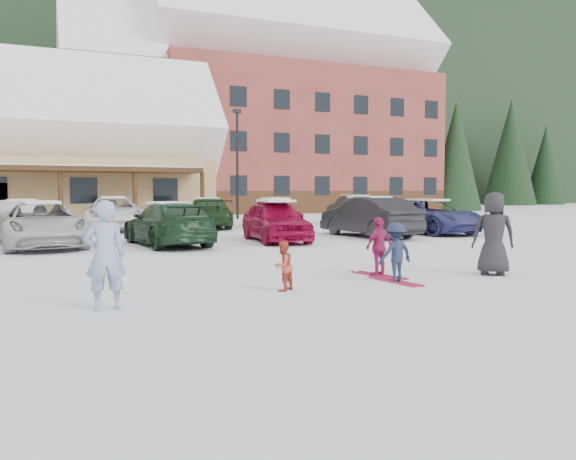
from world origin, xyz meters
name	(u,v)px	position (x,y,z in m)	size (l,w,h in m)	color
ground	(294,288)	(0.00, 0.00, 0.00)	(160.00, 160.00, 0.00)	white
forested_hillside	(75,80)	(0.00, 85.00, 19.00)	(300.00, 70.00, 38.00)	black
alpine_hotel	(270,114)	(14.27, 38.00, 8.63)	(31.48, 14.01, 21.48)	maroon
lamp_post	(237,158)	(6.88, 24.76, 3.87)	(0.50, 0.25, 6.92)	black
conifer_1	(456,142)	(30.00, 32.00, 6.26)	(4.84, 4.84, 11.22)	black
conifer_3	(165,155)	(6.00, 44.00, 5.12)	(3.96, 3.96, 9.18)	black
conifer_4	(403,150)	(34.00, 46.00, 6.54)	(5.06, 5.06, 11.73)	black
adult_skier	(105,255)	(-3.35, -0.61, 0.82)	(0.60, 0.39, 1.65)	#8D9FC5
toddler_red	(283,266)	(-0.29, -0.16, 0.45)	(0.44, 0.34, 0.90)	#BA402E
child_navy	(396,253)	(2.10, -0.13, 0.58)	(0.75, 0.43, 1.16)	#1A2541
skis_child_navy	(395,281)	(2.10, -0.13, 0.01)	(0.20, 1.40, 0.03)	#AE183F
child_magenta	(379,247)	(2.24, 0.68, 0.62)	(0.73, 0.30, 1.24)	#A41F58
skis_child_magenta	(379,275)	(2.24, 0.68, 0.01)	(0.20, 1.40, 0.03)	#AE183F
bystander_dark	(494,233)	(4.54, -0.15, 0.88)	(0.86, 0.56, 1.77)	black
parked_car_2	(42,225)	(-4.35, 9.97, 0.72)	(2.39, 5.18, 1.44)	beige
parked_car_3	(168,224)	(-0.56, 9.00, 0.70)	(1.96, 4.83, 1.40)	#18341F
parked_car_4	(276,221)	(3.22, 9.01, 0.72)	(1.71, 4.26, 1.45)	maroon
parked_car_5	(369,217)	(7.29, 9.43, 0.78)	(1.64, 4.71, 1.55)	black
parked_car_6	(427,217)	(10.49, 10.02, 0.71)	(2.35, 5.10, 1.42)	navy
parked_car_9	(23,216)	(-5.18, 17.02, 0.70)	(1.48, 4.26, 1.40)	#B9B8BD
parked_car_10	(113,214)	(-1.48, 17.05, 0.75)	(2.49, 5.41, 1.50)	white
parked_car_11	(208,213)	(2.88, 16.94, 0.72)	(2.01, 4.95, 1.44)	#1A3518
parked_car_12	(275,213)	(6.16, 16.47, 0.71)	(1.68, 4.18, 1.42)	maroon
parked_car_13	(355,210)	(10.95, 16.91, 0.77)	(1.63, 4.68, 1.54)	black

